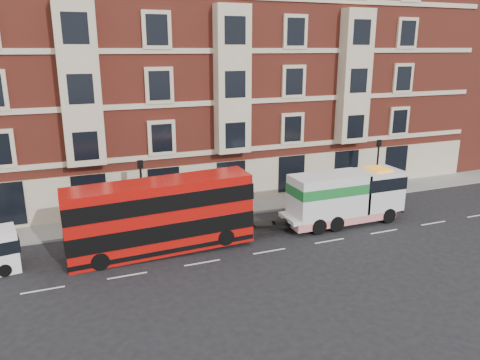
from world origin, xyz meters
TOP-DOWN VIEW (x-y plane):
  - ground at (0.00, 0.00)m, footprint 120.00×120.00m
  - sidewalk at (0.00, 7.50)m, footprint 90.00×3.00m
  - victorian_terrace at (0.50, 15.00)m, footprint 45.00×12.00m
  - lamp_post_west at (-6.00, 6.20)m, footprint 0.35×0.15m
  - lamp_post_east at (12.00, 6.20)m, footprint 0.35×0.15m
  - double_decker_bus at (-5.69, 2.25)m, footprint 10.31×2.37m
  - tow_truck at (6.36, 2.25)m, footprint 8.26×2.44m
  - pedestrian at (-7.87, 7.32)m, footprint 0.72×0.72m

SIDE VIEW (x-z plane):
  - ground at x=0.00m, z-range 0.00..0.00m
  - sidewalk at x=0.00m, z-range 0.00..0.15m
  - pedestrian at x=-7.87m, z-range 0.15..1.84m
  - tow_truck at x=6.36m, z-range 0.10..3.54m
  - double_decker_bus at x=-5.69m, z-range 0.12..4.30m
  - lamp_post_west at x=-6.00m, z-range 0.50..4.85m
  - lamp_post_east at x=12.00m, z-range 0.50..4.85m
  - victorian_terrace at x=0.50m, z-range -0.13..20.27m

